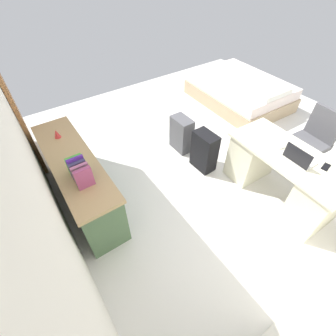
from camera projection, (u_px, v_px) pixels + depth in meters
name	position (u px, v px, depth m)	size (l,w,h in m)	color
ground_plane	(215.00, 154.00, 3.87)	(5.87, 5.87, 0.00)	silver
wall_back	(17.00, 144.00, 1.95)	(4.21, 0.10, 2.66)	white
door_wooden	(10.00, 99.00, 3.11)	(0.88, 0.05, 2.04)	#936038
desk	(282.00, 175.00, 3.02)	(1.46, 0.71, 0.72)	beige
office_chair	(309.00, 145.00, 3.38)	(0.52, 0.52, 0.94)	black
credenza	(79.00, 180.00, 2.97)	(1.80, 0.48, 0.73)	#4C6B47
bed	(240.00, 91.00, 4.89)	(1.95, 1.46, 0.58)	tan
suitcase_black	(204.00, 151.00, 3.46)	(0.36, 0.22, 0.60)	black
suitcase_spare_grey	(181.00, 134.00, 3.78)	(0.36, 0.22, 0.57)	#4C4C51
laptop	(299.00, 158.00, 2.66)	(0.32, 0.23, 0.21)	silver
computer_mouse	(281.00, 147.00, 2.86)	(0.06, 0.10, 0.03)	white
cell_phone_near_laptop	(326.00, 167.00, 2.62)	(0.07, 0.14, 0.01)	black
book_row	(80.00, 171.00, 2.42)	(0.32, 0.17, 0.24)	#A14570
figurine_small	(57.00, 134.00, 2.95)	(0.08, 0.08, 0.11)	red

